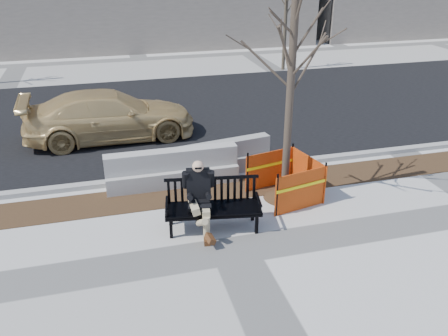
{
  "coord_description": "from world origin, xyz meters",
  "views": [
    {
      "loc": [
        -2.22,
        -7.5,
        5.45
      ],
      "look_at": [
        0.19,
        1.49,
        1.12
      ],
      "focal_mm": 37.81,
      "sensor_mm": 36.0,
      "label": 1
    }
  ],
  "objects_px": {
    "seated_man": "(200,228)",
    "sedan": "(112,138)",
    "jersey_barrier_right": "(217,172)",
    "jersey_barrier_left": "(173,184)",
    "tree_fence": "(284,197)",
    "bench": "(213,228)"
  },
  "relations": [
    {
      "from": "tree_fence",
      "to": "jersey_barrier_left",
      "type": "distance_m",
      "value": 2.84
    },
    {
      "from": "tree_fence",
      "to": "jersey_barrier_right",
      "type": "xyz_separation_m",
      "value": [
        -1.23,
        1.77,
        0.0
      ]
    },
    {
      "from": "jersey_barrier_right",
      "to": "jersey_barrier_left",
      "type": "bearing_deg",
      "value": -172.96
    },
    {
      "from": "seated_man",
      "to": "jersey_barrier_right",
      "type": "distance_m",
      "value": 2.79
    },
    {
      "from": "sedan",
      "to": "jersey_barrier_left",
      "type": "bearing_deg",
      "value": -162.12
    },
    {
      "from": "seated_man",
      "to": "sedan",
      "type": "distance_m",
      "value": 6.1
    },
    {
      "from": "bench",
      "to": "jersey_barrier_left",
      "type": "height_order",
      "value": "bench"
    },
    {
      "from": "sedan",
      "to": "jersey_barrier_left",
      "type": "relative_size",
      "value": 1.57
    },
    {
      "from": "bench",
      "to": "seated_man",
      "type": "distance_m",
      "value": 0.29
    },
    {
      "from": "bench",
      "to": "tree_fence",
      "type": "bearing_deg",
      "value": 34.14
    },
    {
      "from": "jersey_barrier_left",
      "to": "tree_fence",
      "type": "bearing_deg",
      "value": -29.44
    },
    {
      "from": "sedan",
      "to": "bench",
      "type": "bearing_deg",
      "value": -165.14
    },
    {
      "from": "sedan",
      "to": "jersey_barrier_right",
      "type": "distance_m",
      "value": 4.2
    },
    {
      "from": "jersey_barrier_left",
      "to": "seated_man",
      "type": "bearing_deg",
      "value": -84.51
    },
    {
      "from": "tree_fence",
      "to": "jersey_barrier_right",
      "type": "height_order",
      "value": "tree_fence"
    },
    {
      "from": "tree_fence",
      "to": "jersey_barrier_right",
      "type": "distance_m",
      "value": 2.16
    },
    {
      "from": "bench",
      "to": "seated_man",
      "type": "height_order",
      "value": "seated_man"
    },
    {
      "from": "bench",
      "to": "jersey_barrier_right",
      "type": "bearing_deg",
      "value": 83.59
    },
    {
      "from": "tree_fence",
      "to": "jersey_barrier_left",
      "type": "bearing_deg",
      "value": 150.62
    },
    {
      "from": "seated_man",
      "to": "sedan",
      "type": "bearing_deg",
      "value": 114.02
    },
    {
      "from": "seated_man",
      "to": "tree_fence",
      "type": "relative_size",
      "value": 0.29
    },
    {
      "from": "sedan",
      "to": "seated_man",
      "type": "bearing_deg",
      "value": -167.34
    }
  ]
}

